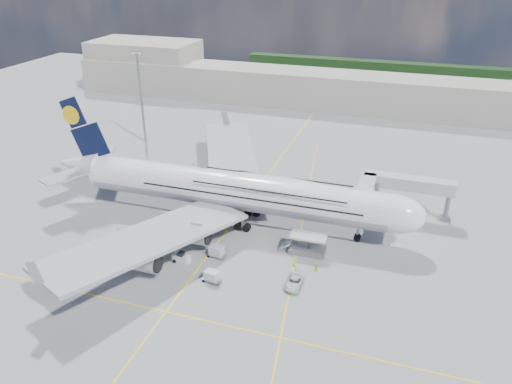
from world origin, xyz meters
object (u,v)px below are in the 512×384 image
(dolly_nose_near, at_px, (216,251))
(catering_truck_outer, at_px, (232,147))
(light_mast, at_px, (141,97))
(dolly_row_b, at_px, (123,241))
(dolly_row_c, at_px, (136,263))
(dolly_back, at_px, (121,240))
(jet_bridge, at_px, (392,188))
(cone_nose, at_px, (389,244))
(cone_wing_left_inner, at_px, (202,197))
(cargo_loader, at_px, (307,247))
(baggage_tug, at_px, (181,258))
(crew_nose, at_px, (324,242))
(airliner, at_px, (235,190))
(crew_wing, at_px, (118,231))
(crew_tug, at_px, (180,258))
(dolly_nose_far, at_px, (212,276))
(service_van, at_px, (294,282))
(cone_wing_right_outer, at_px, (103,257))
(crew_van, at_px, (295,263))
(crew_loader, at_px, (316,268))
(cone_wing_left_outer, at_px, (193,164))
(cone_wing_right_inner, at_px, (139,265))
(cone_tail, at_px, (112,184))
(dolly_row_a, at_px, (110,266))
(catering_truck_inner, at_px, (231,171))

(dolly_nose_near, distance_m, catering_truck_outer, 49.57)
(light_mast, xyz_separation_m, dolly_row_b, (23.04, -49.49, -12.89))
(dolly_row_c, relative_size, dolly_back, 0.87)
(jet_bridge, distance_m, cone_nose, 12.71)
(catering_truck_outer, relative_size, cone_wing_left_inner, 12.21)
(cargo_loader, distance_m, baggage_tug, 22.69)
(crew_nose, bearing_deg, airliner, 146.63)
(dolly_nose_near, bearing_deg, dolly_row_c, -144.77)
(airliner, bearing_deg, crew_wing, -147.77)
(dolly_nose_near, distance_m, cone_nose, 32.37)
(baggage_tug, bearing_deg, crew_tug, -141.19)
(dolly_nose_far, relative_size, crew_wing, 2.09)
(dolly_nose_far, bearing_deg, service_van, 23.14)
(dolly_nose_far, bearing_deg, airliner, 109.76)
(cone_wing_right_outer, bearing_deg, crew_van, 13.79)
(catering_truck_outer, bearing_deg, crew_loader, -39.10)
(light_mast, relative_size, cone_nose, 47.61)
(dolly_back, relative_size, service_van, 0.69)
(cone_wing_left_inner, bearing_deg, airliner, -34.08)
(catering_truck_outer, distance_m, cone_wing_left_outer, 12.23)
(cone_wing_left_outer, relative_size, cone_wing_right_outer, 1.33)
(crew_nose, bearing_deg, cone_wing_left_outer, 123.70)
(dolly_row_b, bearing_deg, cone_wing_right_inner, -31.97)
(catering_truck_outer, bearing_deg, dolly_nose_near, -56.91)
(jet_bridge, relative_size, crew_nose, 10.20)
(dolly_row_b, distance_m, dolly_back, 0.60)
(jet_bridge, xyz_separation_m, cone_tail, (-63.08, -3.96, -6.56))
(cargo_loader, distance_m, light_mast, 71.72)
(cone_tail, bearing_deg, jet_bridge, 3.59)
(crew_loader, distance_m, cone_wing_right_outer, 38.04)
(crew_loader, bearing_deg, service_van, -81.89)
(crew_loader, bearing_deg, baggage_tug, -133.81)
(dolly_row_a, distance_m, catering_truck_inner, 42.85)
(cargo_loader, relative_size, dolly_nose_near, 2.42)
(crew_wing, bearing_deg, cargo_loader, -83.81)
(baggage_tug, relative_size, catering_truck_inner, 0.46)
(airliner, height_order, dolly_nose_near, airliner)
(dolly_row_b, bearing_deg, jet_bridge, 37.59)
(cargo_loader, distance_m, cone_tail, 52.04)
(catering_truck_outer, xyz_separation_m, crew_tug, (9.37, -51.01, -1.08))
(dolly_row_b, bearing_deg, airliner, 49.13)
(dolly_row_b, relative_size, crew_tug, 1.78)
(jet_bridge, relative_size, cone_nose, 35.10)
(airliner, distance_m, cone_wing_right_outer, 27.85)
(service_van, relative_size, cone_wing_left_outer, 8.02)
(dolly_row_c, xyz_separation_m, cone_wing_right_outer, (-6.76, -0.13, -0.08))
(dolly_nose_near, relative_size, service_van, 0.68)
(cargo_loader, distance_m, dolly_row_c, 30.63)
(dolly_row_a, distance_m, cone_wing_right_inner, 4.91)
(jet_bridge, xyz_separation_m, baggage_tug, (-33.38, -27.98, -5.98))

